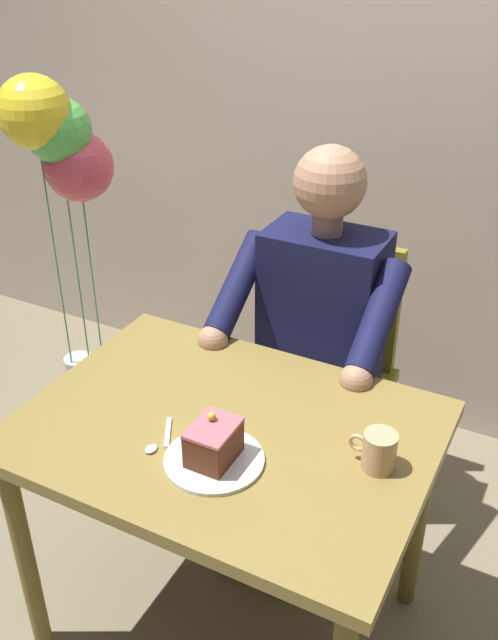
% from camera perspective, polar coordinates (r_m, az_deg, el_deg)
% --- Properties ---
extents(ground_plane, '(14.00, 14.00, 0.00)m').
position_cam_1_polar(ground_plane, '(2.27, -1.57, -22.92)').
color(ground_plane, '#7A6F54').
extents(cafe_rear_panel, '(6.40, 0.12, 3.00)m').
position_cam_1_polar(cafe_rear_panel, '(2.56, 12.90, 22.45)').
color(cafe_rear_panel, '#BDAA9D').
rests_on(cafe_rear_panel, ground).
extents(dining_table, '(1.00, 0.74, 0.72)m').
position_cam_1_polar(dining_table, '(1.80, -1.84, -10.78)').
color(dining_table, olive).
rests_on(dining_table, ground).
extents(chair, '(0.42, 0.42, 0.89)m').
position_cam_1_polar(chair, '(2.41, 6.51, -3.36)').
color(chair, olive).
rests_on(chair, ground).
extents(seated_person, '(0.53, 0.58, 1.26)m').
position_cam_1_polar(seated_person, '(2.19, 5.09, -1.94)').
color(seated_person, '#14163C').
rests_on(seated_person, ground).
extents(dessert_plate, '(0.23, 0.23, 0.01)m').
position_cam_1_polar(dessert_plate, '(1.64, -2.83, -11.22)').
color(dessert_plate, white).
rests_on(dessert_plate, dining_table).
extents(cake_slice, '(0.09, 0.12, 0.11)m').
position_cam_1_polar(cake_slice, '(1.61, -2.88, -9.84)').
color(cake_slice, '#5A2C19').
rests_on(cake_slice, dessert_plate).
extents(coffee_cup, '(0.11, 0.08, 0.09)m').
position_cam_1_polar(coffee_cup, '(1.62, 10.44, -10.31)').
color(coffee_cup, tan).
rests_on(coffee_cup, dining_table).
extents(dessert_spoon, '(0.06, 0.14, 0.01)m').
position_cam_1_polar(dessert_spoon, '(1.71, -7.29, -9.69)').
color(dessert_spoon, silver).
rests_on(dessert_spoon, dining_table).
extents(balloon_display, '(0.33, 0.36, 1.35)m').
position_cam_1_polar(balloon_display, '(2.63, -15.09, 12.65)').
color(balloon_display, '#B2C1C6').
rests_on(balloon_display, ground).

